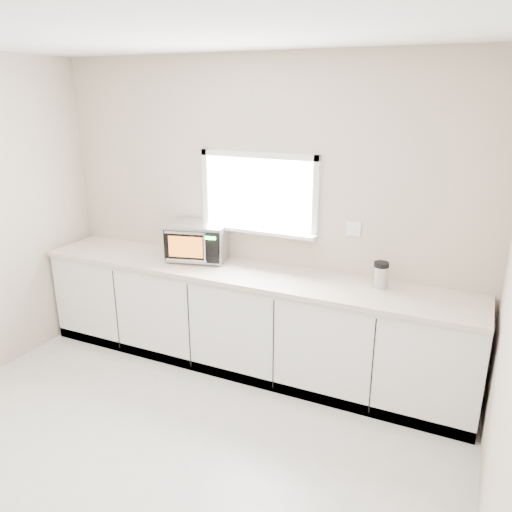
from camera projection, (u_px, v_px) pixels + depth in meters
The scene contains 8 objects.
ground at pixel (126, 493), 3.12m from camera, with size 4.00×4.00×0.00m, color beige.
back_wall at pixel (259, 213), 4.41m from camera, with size 4.00×0.17×2.70m.
cabinets at pixel (245, 321), 4.45m from camera, with size 3.92×0.60×0.88m, color silver.
countertop at pixel (244, 273), 4.29m from camera, with size 3.92×0.64×0.04m, color beige.
microwave at pixel (198, 240), 4.54m from camera, with size 0.61×0.53×0.34m.
knife_block at pixel (193, 245), 4.55m from camera, with size 0.15×0.23×0.31m.
cutting_board at pixel (205, 241), 4.67m from camera, with size 0.27×0.27×0.02m, color #925938.
coffee_grinder at pixel (381, 275), 3.90m from camera, with size 0.14×0.14×0.21m.
Camera 1 is at (1.79, -1.92, 2.39)m, focal length 35.00 mm.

